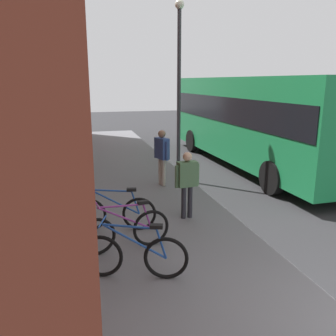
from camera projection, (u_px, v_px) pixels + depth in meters
ground at (246, 199)px, 9.83m from camera, size 60.00×60.00×0.00m
sidewalk_pavement at (137, 185)px, 11.01m from camera, size 24.00×3.50×0.12m
station_facade at (62, 68)px, 10.58m from camera, size 22.00×0.65×7.21m
bicycle_beside_lamp at (134, 256)px, 5.60m from camera, size 0.69×1.70×0.97m
bicycle_leaning_wall at (125, 231)px, 6.53m from camera, size 0.48×1.76×0.97m
bicycle_mid_rack at (115, 213)px, 7.41m from camera, size 0.54×1.75×0.97m
city_bus at (253, 116)px, 13.25m from camera, size 10.56×2.83×3.35m
pedestrian_near_bus at (187, 178)px, 7.97m from camera, size 0.27×0.59×1.56m
pedestrian_crossing_street at (162, 152)px, 10.51m from camera, size 0.61×0.39×1.69m
street_lamp at (179, 77)px, 10.90m from camera, size 0.28×0.28×5.44m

